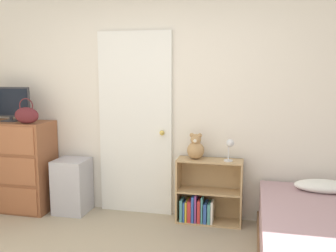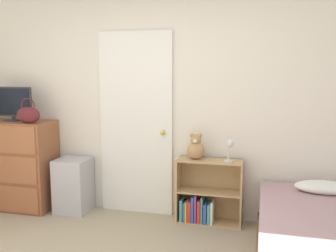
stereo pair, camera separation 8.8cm
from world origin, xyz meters
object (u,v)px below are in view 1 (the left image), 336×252
tv (10,103)px  dresser (17,166)px  handbag (27,115)px  storage_bin (72,186)px  teddy_bear (196,148)px  bookshelf (205,198)px  desk_lamp (230,146)px

tv → dresser: bearing=-17.2°
dresser → handbag: (0.25, -0.13, 0.62)m
storage_bin → teddy_bear: 1.52m
dresser → teddy_bear: 2.13m
tv → teddy_bear: bearing=2.1°
dresser → teddy_bear: (2.11, 0.10, 0.29)m
handbag → storage_bin: handbag is taller
storage_bin → bookshelf: bearing=2.1°
tv → desk_lamp: bearing=1.0°
tv → bookshelf: size_ratio=0.72×
dresser → tv: bearing=162.8°
handbag → desk_lamp: bearing=4.9°
handbag → storage_bin: 0.95m
dresser → tv: size_ratio=2.09×
dresser → tv: 0.73m
dresser → storage_bin: bearing=3.7°
teddy_bear → desk_lamp: 0.37m
handbag → bookshelf: size_ratio=0.42×
dresser → storage_bin: dresser is taller
desk_lamp → teddy_bear: bearing=174.4°
tv → bookshelf: tv is taller
bookshelf → teddy_bear: bearing=-177.1°
storage_bin → bookshelf: (1.53, 0.06, -0.05)m
handbag → bookshelf: (1.96, 0.23, -0.88)m
handbag → bookshelf: 2.16m
bookshelf → dresser: bearing=-177.4°
storage_bin → desk_lamp: (1.79, 0.02, 0.55)m
bookshelf → teddy_bear: teddy_bear is taller
dresser → teddy_bear: dresser is taller
bookshelf → desk_lamp: desk_lamp is taller
tv → teddy_bear: 2.21m
storage_bin → teddy_bear: teddy_bear is taller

